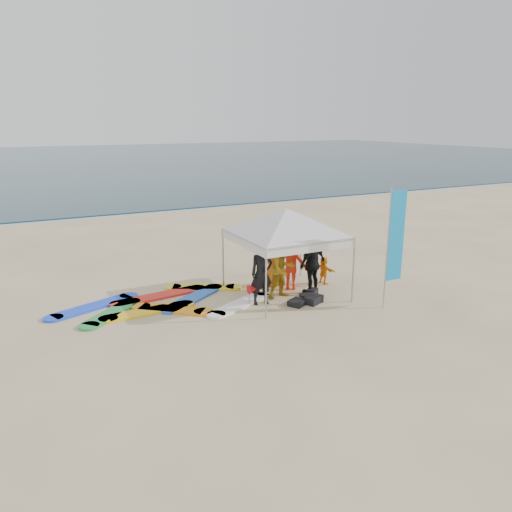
{
  "coord_description": "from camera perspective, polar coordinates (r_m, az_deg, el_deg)",
  "views": [
    {
      "loc": [
        -6.14,
        -10.49,
        5.2
      ],
      "look_at": [
        0.51,
        2.6,
        1.2
      ],
      "focal_mm": 35.0,
      "sensor_mm": 36.0,
      "label": 1
    }
  ],
  "objects": [
    {
      "name": "ground",
      "position": [
        13.22,
        3.18,
        -7.94
      ],
      "size": [
        120.0,
        120.0,
        0.0
      ],
      "primitive_type": "plane",
      "color": "beige",
      "rests_on": "ground"
    },
    {
      "name": "ocean",
      "position": [
        70.95,
        -22.24,
        9.96
      ],
      "size": [
        160.0,
        84.0,
        0.08
      ],
      "primitive_type": "cube",
      "color": "#0C2633",
      "rests_on": "ground"
    },
    {
      "name": "shoreline_foam",
      "position": [
        29.8,
        -14.66,
        4.7
      ],
      "size": [
        160.0,
        1.2,
        0.01
      ],
      "primitive_type": "cube",
      "color": "silver",
      "rests_on": "ground"
    },
    {
      "name": "person_black_a",
      "position": [
        14.42,
        0.64,
        -2.0
      ],
      "size": [
        0.71,
        0.49,
        1.85
      ],
      "primitive_type": "imported",
      "rotation": [
        0.0,
        0.0,
        -0.08
      ],
      "color": "black",
      "rests_on": "ground"
    },
    {
      "name": "person_yellow",
      "position": [
        14.98,
        3.05,
        -1.52
      ],
      "size": [
        0.95,
        0.79,
        1.77
      ],
      "primitive_type": "imported",
      "rotation": [
        0.0,
        0.0,
        0.14
      ],
      "color": "#B9861A",
      "rests_on": "ground"
    },
    {
      "name": "person_orange_a",
      "position": [
        15.76,
        4.08,
        -0.75
      ],
      "size": [
        1.27,
        1.22,
        1.74
      ],
      "primitive_type": "imported",
      "rotation": [
        0.0,
        0.0,
        2.44
      ],
      "color": "red",
      "rests_on": "ground"
    },
    {
      "name": "person_black_b",
      "position": [
        15.4,
        6.47,
        -0.86
      ],
      "size": [
        1.21,
        0.81,
        1.92
      ],
      "primitive_type": "imported",
      "rotation": [
        0.0,
        0.0,
        3.48
      ],
      "color": "black",
      "rests_on": "ground"
    },
    {
      "name": "person_orange_b",
      "position": [
        16.04,
        1.91,
        -0.71
      ],
      "size": [
        0.81,
        0.56,
        1.59
      ],
      "primitive_type": "imported",
      "rotation": [
        0.0,
        0.0,
        3.22
      ],
      "color": "orange",
      "rests_on": "ground"
    },
    {
      "name": "person_seated",
      "position": [
        16.51,
        7.76,
        -1.61
      ],
      "size": [
        0.38,
        0.88,
        0.91
      ],
      "primitive_type": "imported",
      "rotation": [
        0.0,
        0.0,
        1.71
      ],
      "color": "orange",
      "rests_on": "ground"
    },
    {
      "name": "canopy_tent",
      "position": [
        14.8,
        3.51,
        5.43
      ],
      "size": [
        4.09,
        4.09,
        3.08
      ],
      "color": "#A5A5A8",
      "rests_on": "ground"
    },
    {
      "name": "feather_flag",
      "position": [
        14.48,
        15.62,
        2.04
      ],
      "size": [
        0.58,
        0.04,
        3.46
      ],
      "color": "#A5A5A8",
      "rests_on": "ground"
    },
    {
      "name": "marker_pennant",
      "position": [
        14.42,
        -0.35,
        -3.8
      ],
      "size": [
        0.28,
        0.28,
        0.64
      ],
      "color": "#A5A5A8",
      "rests_on": "ground"
    },
    {
      "name": "gear_pile",
      "position": [
        14.91,
        5.95,
        -4.86
      ],
      "size": [
        1.41,
        1.1,
        0.22
      ],
      "color": "black",
      "rests_on": "ground"
    },
    {
      "name": "surfboard_spread",
      "position": [
        14.93,
        -10.29,
        -5.27
      ],
      "size": [
        6.2,
        3.3,
        0.07
      ],
      "color": "blue",
      "rests_on": "ground"
    }
  ]
}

